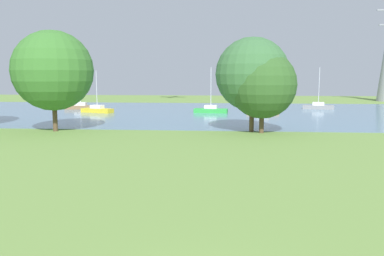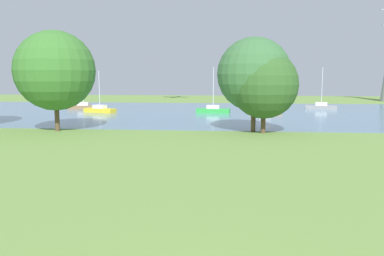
% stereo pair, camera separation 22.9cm
% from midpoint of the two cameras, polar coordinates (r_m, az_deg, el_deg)
% --- Properties ---
extents(ground_plane, '(160.00, 160.00, 0.00)m').
position_cam_midpoint_polar(ground_plane, '(30.31, 3.79, -2.50)').
color(ground_plane, olive).
extents(water_surface, '(140.00, 40.00, 0.02)m').
position_cam_midpoint_polar(water_surface, '(58.09, 4.40, 2.26)').
color(water_surface, '#5B819E').
rests_on(water_surface, ground).
extents(sailboat_yellow, '(5.03, 2.99, 6.04)m').
position_cam_midpoint_polar(sailboat_yellow, '(59.08, -13.59, 2.59)').
color(sailboat_yellow, yellow).
rests_on(sailboat_yellow, water_surface).
extents(sailboat_brown, '(4.90, 1.86, 8.07)m').
position_cam_midpoint_polar(sailboat_brown, '(66.00, -15.83, 3.03)').
color(sailboat_brown, brown).
rests_on(sailboat_brown, water_surface).
extents(sailboat_green, '(4.94, 2.03, 6.52)m').
position_cam_midpoint_polar(sailboat_green, '(57.17, 2.60, 2.64)').
color(sailboat_green, green).
rests_on(sailboat_green, water_surface).
extents(sailboat_orange, '(4.96, 2.12, 7.92)m').
position_cam_midpoint_polar(sailboat_orange, '(60.23, 10.06, 2.80)').
color(sailboat_orange, orange).
rests_on(sailboat_orange, water_surface).
extents(sailboat_gray, '(5.01, 2.51, 6.66)m').
position_cam_midpoint_polar(sailboat_gray, '(66.84, 17.62, 3.00)').
color(sailboat_gray, gray).
rests_on(sailboat_gray, water_surface).
extents(tree_east_near, '(7.56, 7.56, 9.54)m').
position_cam_midpoint_polar(tree_east_near, '(39.93, -19.55, 7.78)').
color(tree_east_near, brown).
rests_on(tree_east_near, ground).
extents(tree_east_far, '(6.91, 6.91, 8.88)m').
position_cam_midpoint_polar(tree_east_far, '(37.69, 8.52, 7.65)').
color(tree_east_far, brown).
rests_on(tree_east_far, ground).
extents(tree_west_near, '(6.27, 6.27, 7.62)m').
position_cam_midpoint_polar(tree_west_near, '(37.05, 9.92, 6.17)').
color(tree_west_near, brown).
rests_on(tree_west_near, ground).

